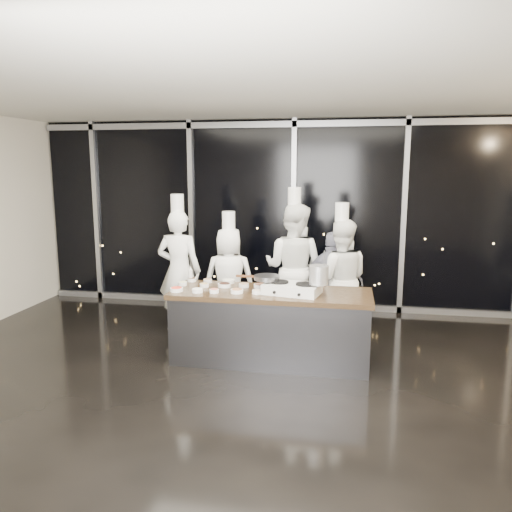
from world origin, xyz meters
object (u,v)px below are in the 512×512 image
(frying_pan, at_px, (266,277))
(chef_right, at_px, (340,279))
(chef_left, at_px, (229,278))
(chef_center, at_px, (294,267))
(stove, at_px, (292,288))
(chef_far_left, at_px, (179,270))
(stock_pot, at_px, (319,275))
(guest, at_px, (333,283))
(demo_counter, at_px, (271,326))

(frying_pan, distance_m, chef_right, 1.37)
(chef_left, xyz_separation_m, chef_center, (0.93, 0.16, 0.17))
(chef_center, distance_m, chef_right, 0.72)
(stove, xyz_separation_m, chef_far_left, (-1.79, 1.04, -0.05))
(stock_pot, xyz_separation_m, guest, (0.13, 1.35, -0.41))
(chef_center, bearing_deg, guest, -167.25)
(demo_counter, height_order, frying_pan, frying_pan)
(chef_center, xyz_separation_m, chef_right, (0.68, -0.22, -0.10))
(demo_counter, relative_size, chef_left, 1.38)
(chef_far_left, bearing_deg, chef_left, -170.33)
(chef_left, relative_size, chef_center, 0.84)
(stove, distance_m, frying_pan, 0.36)
(demo_counter, xyz_separation_m, stove, (0.27, -0.06, 0.51))
(frying_pan, xyz_separation_m, chef_center, (0.21, 1.24, -0.11))
(stove, height_order, chef_left, chef_left)
(demo_counter, height_order, stock_pot, stock_pot)
(demo_counter, bearing_deg, chef_right, 51.61)
(stock_pot, relative_size, guest, 0.15)
(demo_counter, distance_m, chef_left, 1.39)
(frying_pan, relative_size, guest, 0.38)
(chef_center, xyz_separation_m, guest, (0.57, -0.03, -0.21))
(chef_far_left, relative_size, chef_right, 1.05)
(chef_center, bearing_deg, demo_counter, 98.88)
(stove, relative_size, chef_right, 0.38)
(chef_center, bearing_deg, stock_pot, 123.32)
(stock_pot, xyz_separation_m, chef_far_left, (-2.11, 1.09, -0.24))
(stock_pot, relative_size, chef_right, 0.12)
(frying_pan, height_order, stock_pot, stock_pot)
(stove, height_order, frying_pan, frying_pan)
(stock_pot, height_order, chef_center, chef_center)
(stove, distance_m, chef_center, 1.33)
(guest, xyz_separation_m, chef_right, (0.11, -0.20, 0.11))
(frying_pan, distance_m, chef_center, 1.26)
(chef_left, bearing_deg, frying_pan, 116.10)
(stock_pot, distance_m, guest, 1.41)
(chef_left, bearing_deg, stock_pot, 130.82)
(stove, relative_size, stock_pot, 3.20)
(demo_counter, distance_m, chef_center, 1.37)
(stove, xyz_separation_m, stock_pot, (0.32, -0.05, 0.19))
(stove, bearing_deg, chef_left, 143.72)
(chef_far_left, distance_m, guest, 2.26)
(stove, bearing_deg, chef_right, 74.62)
(frying_pan, bearing_deg, demo_counter, -6.07)
(stove, bearing_deg, guest, 82.31)
(chef_left, distance_m, guest, 1.51)
(demo_counter, xyz_separation_m, chef_far_left, (-1.52, 0.97, 0.46))
(stock_pot, bearing_deg, chef_right, 78.51)
(demo_counter, xyz_separation_m, guest, (0.72, 1.24, 0.30))
(frying_pan, xyz_separation_m, stock_pot, (0.65, -0.13, 0.09))
(stove, bearing_deg, chef_center, 106.75)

